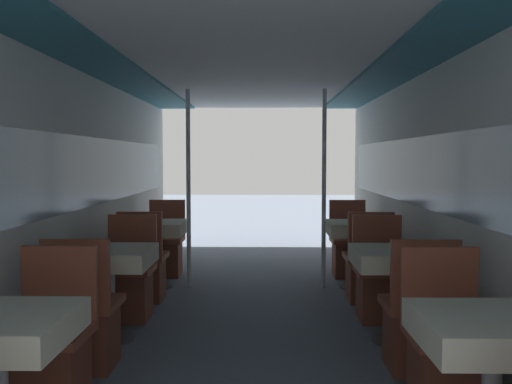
{
  "coord_description": "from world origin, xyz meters",
  "views": [
    {
      "loc": [
        0.09,
        -1.49,
        1.39
      ],
      "look_at": [
        0.02,
        2.98,
        1.12
      ],
      "focal_mm": 40.0,
      "sensor_mm": 36.0,
      "label": 1
    }
  ],
  "objects_px": {
    "dining_table_left_1": "(109,262)",
    "chair_right_near_2": "(367,273)",
    "support_pole_right_2": "(324,189)",
    "chair_left_near_1": "(85,327)",
    "dining_table_right_1": "(397,262)",
    "chair_right_far_2": "(349,252)",
    "chair_left_far_1": "(129,286)",
    "chair_left_near_2": "(144,272)",
    "chair_left_far_2": "(165,252)",
    "chair_right_near_1": "(417,328)",
    "chair_left_far_0": "(50,360)",
    "dining_table_left_2": "(155,231)",
    "support_pole_left_2": "(188,189)",
    "dining_table_right_0": "(493,339)",
    "chair_right_far_0": "(448,363)",
    "chair_right_far_1": "(380,287)",
    "dining_table_right_2": "(358,231)"
  },
  "relations": [
    {
      "from": "chair_left_near_1",
      "to": "dining_table_right_1",
      "type": "relative_size",
      "value": 1.26
    },
    {
      "from": "chair_left_far_0",
      "to": "chair_left_near_1",
      "type": "xyz_separation_m",
      "value": [
        0.0,
        0.62,
        0.0
      ]
    },
    {
      "from": "chair_right_far_1",
      "to": "chair_right_near_2",
      "type": "bearing_deg",
      "value": -90.0
    },
    {
      "from": "chair_right_near_1",
      "to": "chair_right_far_2",
      "type": "height_order",
      "value": "same"
    },
    {
      "from": "dining_table_left_2",
      "to": "chair_left_near_2",
      "type": "xyz_separation_m",
      "value": [
        0.0,
        -0.59,
        -0.32
      ]
    },
    {
      "from": "dining_table_left_2",
      "to": "chair_right_far_1",
      "type": "relative_size",
      "value": 0.8
    },
    {
      "from": "dining_table_right_0",
      "to": "chair_right_far_0",
      "type": "xyz_separation_m",
      "value": [
        0.0,
        0.59,
        -0.32
      ]
    },
    {
      "from": "chair_right_far_2",
      "to": "dining_table_right_0",
      "type": "bearing_deg",
      "value": 90.0
    },
    {
      "from": "chair_left_far_1",
      "to": "dining_table_left_2",
      "type": "bearing_deg",
      "value": -90.0
    },
    {
      "from": "dining_table_left_2",
      "to": "dining_table_right_0",
      "type": "xyz_separation_m",
      "value": [
        2.17,
        -3.62,
        0.0
      ]
    },
    {
      "from": "dining_table_left_2",
      "to": "chair_right_far_2",
      "type": "bearing_deg",
      "value": 15.31
    },
    {
      "from": "dining_table_right_1",
      "to": "dining_table_right_2",
      "type": "xyz_separation_m",
      "value": [
        0.0,
        1.81,
        0.0
      ]
    },
    {
      "from": "chair_left_far_1",
      "to": "chair_right_near_1",
      "type": "distance_m",
      "value": 2.47
    },
    {
      "from": "chair_left_far_1",
      "to": "chair_right_far_1",
      "type": "xyz_separation_m",
      "value": [
        2.17,
        0.0,
        0.0
      ]
    },
    {
      "from": "chair_left_near_2",
      "to": "dining_table_left_2",
      "type": "bearing_deg",
      "value": 90.0
    },
    {
      "from": "dining_table_right_1",
      "to": "chair_right_far_2",
      "type": "bearing_deg",
      "value": 90.0
    },
    {
      "from": "support_pole_left_2",
      "to": "chair_right_far_0",
      "type": "bearing_deg",
      "value": -59.11
    },
    {
      "from": "dining_table_right_0",
      "to": "chair_right_far_2",
      "type": "distance_m",
      "value": 4.22
    },
    {
      "from": "dining_table_left_1",
      "to": "dining_table_left_2",
      "type": "distance_m",
      "value": 1.81
    },
    {
      "from": "dining_table_left_1",
      "to": "chair_left_near_2",
      "type": "xyz_separation_m",
      "value": [
        0.0,
        1.21,
        -0.32
      ]
    },
    {
      "from": "chair_right_near_2",
      "to": "chair_left_far_0",
      "type": "bearing_deg",
      "value": -131.78
    },
    {
      "from": "chair_left_far_2",
      "to": "dining_table_right_1",
      "type": "xyz_separation_m",
      "value": [
        2.17,
        -2.4,
        0.32
      ]
    },
    {
      "from": "chair_left_far_0",
      "to": "chair_left_near_2",
      "type": "bearing_deg",
      "value": -90.0
    },
    {
      "from": "support_pole_right_2",
      "to": "chair_left_near_1",
      "type": "bearing_deg",
      "value": -126.96
    },
    {
      "from": "chair_left_far_0",
      "to": "support_pole_left_2",
      "type": "xyz_separation_m",
      "value": [
        0.36,
        3.02,
        0.78
      ]
    },
    {
      "from": "chair_right_far_2",
      "to": "dining_table_left_2",
      "type": "bearing_deg",
      "value": 15.31
    },
    {
      "from": "chair_right_near_1",
      "to": "chair_right_far_2",
      "type": "distance_m",
      "value": 3.0
    },
    {
      "from": "chair_right_far_0",
      "to": "chair_left_far_0",
      "type": "bearing_deg",
      "value": 0.0
    },
    {
      "from": "chair_left_far_2",
      "to": "dining_table_right_1",
      "type": "relative_size",
      "value": 1.26
    },
    {
      "from": "chair_right_far_0",
      "to": "chair_right_near_1",
      "type": "height_order",
      "value": "same"
    },
    {
      "from": "dining_table_left_1",
      "to": "dining_table_right_0",
      "type": "bearing_deg",
      "value": -39.81
    },
    {
      "from": "support_pole_left_2",
      "to": "dining_table_right_1",
      "type": "distance_m",
      "value": 2.6
    },
    {
      "from": "chair_left_far_1",
      "to": "support_pole_right_2",
      "type": "distance_m",
      "value": 2.31
    },
    {
      "from": "support_pole_left_2",
      "to": "dining_table_right_1",
      "type": "bearing_deg",
      "value": -45.01
    },
    {
      "from": "chair_left_near_1",
      "to": "chair_left_near_2",
      "type": "bearing_deg",
      "value": 90.0
    },
    {
      "from": "dining_table_left_1",
      "to": "chair_left_near_1",
      "type": "xyz_separation_m",
      "value": [
        0.0,
        -0.59,
        -0.32
      ]
    },
    {
      "from": "dining_table_right_0",
      "to": "chair_right_near_1",
      "type": "relative_size",
      "value": 0.8
    },
    {
      "from": "support_pole_right_2",
      "to": "support_pole_left_2",
      "type": "bearing_deg",
      "value": 180.0
    },
    {
      "from": "dining_table_left_1",
      "to": "chair_left_far_2",
      "type": "xyz_separation_m",
      "value": [
        0.0,
        2.4,
        -0.32
      ]
    },
    {
      "from": "chair_left_far_0",
      "to": "chair_right_far_1",
      "type": "xyz_separation_m",
      "value": [
        2.17,
        1.81,
        0.0
      ]
    },
    {
      "from": "chair_left_far_2",
      "to": "dining_table_right_0",
      "type": "height_order",
      "value": "chair_left_far_2"
    },
    {
      "from": "dining_table_right_0",
      "to": "chair_right_far_1",
      "type": "relative_size",
      "value": 0.8
    },
    {
      "from": "chair_left_far_1",
      "to": "chair_left_near_2",
      "type": "xyz_separation_m",
      "value": [
        0.0,
        0.62,
        0.0
      ]
    },
    {
      "from": "dining_table_right_0",
      "to": "chair_right_near_1",
      "type": "bearing_deg",
      "value": 90.0
    },
    {
      "from": "chair_left_far_2",
      "to": "dining_table_right_0",
      "type": "distance_m",
      "value": 4.75
    },
    {
      "from": "dining_table_left_1",
      "to": "chair_right_near_2",
      "type": "bearing_deg",
      "value": 29.23
    },
    {
      "from": "chair_left_far_1",
      "to": "dining_table_right_1",
      "type": "height_order",
      "value": "chair_left_far_1"
    },
    {
      "from": "chair_right_near_2",
      "to": "chair_right_far_0",
      "type": "bearing_deg",
      "value": -90.0
    },
    {
      "from": "chair_left_far_0",
      "to": "dining_table_right_2",
      "type": "distance_m",
      "value": 3.73
    },
    {
      "from": "chair_left_near_1",
      "to": "chair_right_far_2",
      "type": "distance_m",
      "value": 3.7
    }
  ]
}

